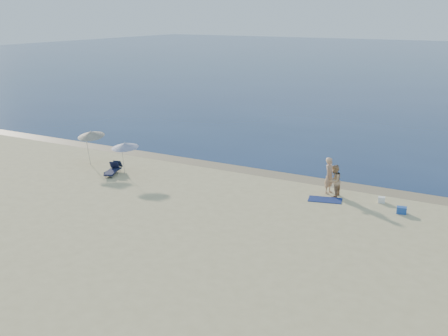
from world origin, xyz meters
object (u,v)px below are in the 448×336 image
Objects in this scene: person_left at (330,176)px; person_right at (335,181)px; blue_cooler at (402,210)px; umbrella_near at (125,145)px.

person_left is 1.14× the size of person_right.
person_left is at bearing 152.54° from blue_cooler.
person_right is at bearing -125.57° from person_left.
blue_cooler is 15.95m from umbrella_near.
person_right is at bearing 7.52° from umbrella_near.
person_left is 12.01m from umbrella_near.
blue_cooler is at bearing 2.03° from umbrella_near.
person_left reaches higher than person_right.
person_left reaches higher than blue_cooler.
blue_cooler is at bearing -98.79° from person_left.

